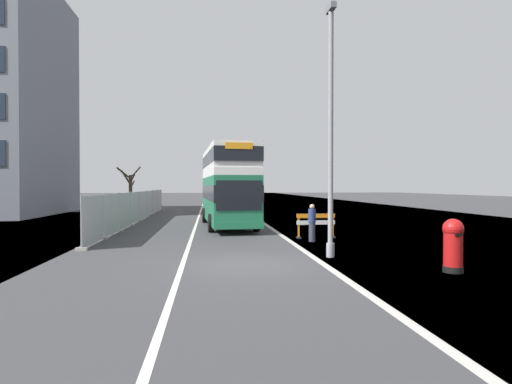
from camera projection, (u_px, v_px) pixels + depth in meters
name	position (u px, v px, depth m)	size (l,w,h in m)	color
ground	(263.00, 265.00, 13.62)	(140.00, 280.00, 0.10)	#38383A
double_decker_bus	(227.00, 185.00, 26.12)	(3.28, 10.77, 4.82)	#1E6B47
lamppost_foreground	(331.00, 138.00, 14.75)	(0.29, 0.70, 8.84)	gray
red_pillar_postbox	(453.00, 243.00, 12.20)	(0.59, 0.59, 1.56)	black
roadworks_barrier	(316.00, 222.00, 20.18)	(1.88, 0.52, 1.17)	orange
construction_site_fence	(139.00, 207.00, 29.78)	(0.44, 27.40, 2.16)	#A8AAAD
car_oncoming_near	(225.00, 201.00, 40.77)	(2.02, 4.15, 2.33)	silver
car_receding_mid	(217.00, 198.00, 50.62)	(1.92, 3.86, 2.24)	silver
bare_tree_far_verge_near	(130.00, 187.00, 48.56)	(2.67, 2.59, 4.78)	#4C3D2D
pedestrian_at_kerb	(312.00, 223.00, 18.92)	(0.34, 0.34, 1.69)	#2D3342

